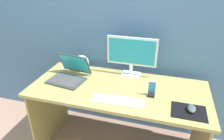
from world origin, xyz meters
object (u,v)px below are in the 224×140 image
at_px(monitor, 132,55).
at_px(mouse, 192,108).
at_px(fishbowl, 81,63).
at_px(phone_in_dock, 152,91).
at_px(keyboard_external, 118,101).
at_px(laptop, 69,75).

xyz_separation_m(monitor, mouse, (0.54, -0.42, -0.20)).
height_order(fishbowl, phone_in_dock, fishbowl).
bearing_deg(monitor, phone_in_dock, -52.62).
distance_m(mouse, phone_in_dock, 0.33).
xyz_separation_m(mouse, phone_in_dock, (-0.31, 0.12, 0.03)).
xyz_separation_m(keyboard_external, phone_in_dock, (0.24, 0.15, 0.04)).
height_order(monitor, phone_in_dock, monitor).
height_order(monitor, keyboard_external, monitor).
bearing_deg(monitor, keyboard_external, -90.89).
distance_m(monitor, laptop, 0.61).
bearing_deg(fishbowl, mouse, -21.44).
relative_size(laptop, phone_in_dock, 2.56).
distance_m(laptop, phone_in_dock, 0.78).
bearing_deg(laptop, phone_in_dock, -5.10).
distance_m(laptop, mouse, 1.09).
bearing_deg(mouse, phone_in_dock, 159.12).
relative_size(mouse, phone_in_dock, 0.72).
bearing_deg(keyboard_external, monitor, 86.94).
height_order(laptop, mouse, laptop).
bearing_deg(fishbowl, phone_in_dock, -21.46).
height_order(laptop, phone_in_dock, laptop).
bearing_deg(phone_in_dock, monitor, 127.38).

